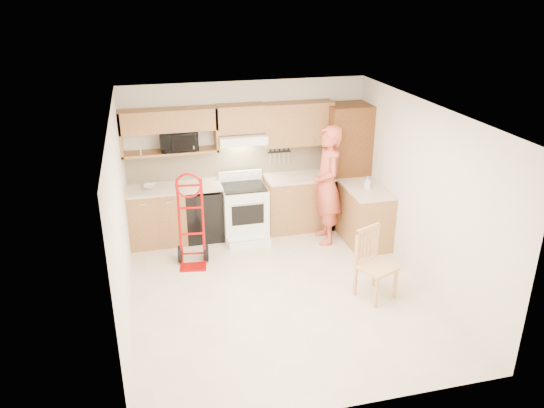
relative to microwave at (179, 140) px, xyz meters
name	(u,v)px	position (x,y,z in m)	size (l,w,h in m)	color
floor	(281,292)	(1.11, -2.08, -1.66)	(4.00, 4.50, 0.02)	beige
ceiling	(282,111)	(1.11, -2.08, 0.86)	(4.00, 4.50, 0.02)	white
wall_back	(247,156)	(1.11, 0.17, -0.40)	(4.00, 0.02, 2.50)	silver
wall_front	(345,303)	(1.11, -4.34, -0.40)	(4.00, 0.02, 2.50)	silver
wall_left	(120,224)	(-0.90, -2.08, -0.40)	(0.02, 4.50, 2.50)	silver
wall_right	(423,194)	(3.12, -2.08, -0.40)	(0.02, 4.50, 2.50)	silver
backsplash	(247,160)	(1.11, 0.15, -0.45)	(3.92, 0.03, 0.55)	beige
lower_cab_left	(157,216)	(-0.44, -0.14, -1.20)	(0.90, 0.60, 0.90)	#AF8245
dishwasher	(204,213)	(0.31, -0.14, -1.22)	(0.60, 0.60, 0.85)	black
lower_cab_right	(299,203)	(1.94, -0.14, -1.20)	(1.14, 0.60, 0.90)	#AF8245
countertop_left	(174,188)	(-0.14, -0.13, -0.73)	(1.50, 0.63, 0.04)	beige
countertop_right	(299,177)	(1.94, -0.13, -0.73)	(1.14, 0.63, 0.04)	beige
cab_return_right	(365,216)	(2.81, -0.94, -1.20)	(0.60, 1.00, 0.90)	#AF8245
countertop_return	(367,189)	(2.81, -0.94, -0.73)	(0.63, 1.00, 0.04)	beige
pantry_tall	(346,166)	(2.76, -0.14, -0.60)	(0.70, 0.60, 2.10)	brown
upper_cab_left	(168,120)	(-0.14, 0.00, 0.33)	(1.50, 0.33, 0.34)	#AF8245
upper_shelf_mw	(171,152)	(-0.14, 0.00, -0.18)	(1.50, 0.33, 0.04)	#AF8245
upper_cab_center	(241,118)	(0.99, 0.00, 0.29)	(0.76, 0.33, 0.44)	#AF8245
upper_cab_right	(298,123)	(1.94, 0.00, 0.15)	(1.14, 0.33, 0.70)	#AF8245
range_hood	(242,138)	(0.99, -0.06, -0.02)	(0.76, 0.46, 0.14)	white
knife_strip	(279,155)	(1.66, 0.12, -0.41)	(0.40, 0.05, 0.29)	black
microwave	(179,140)	(0.00, 0.00, 0.00)	(0.57, 0.39, 0.32)	black
range	(245,208)	(0.97, -0.33, -1.12)	(0.72, 0.95, 1.06)	white
person	(327,185)	(2.22, -0.74, -0.69)	(0.70, 0.46, 1.93)	#C54F3D
hand_truck	(191,225)	(0.03, -1.04, -0.99)	(0.52, 0.47, 1.31)	#A30806
dining_chair	(377,265)	(2.31, -2.51, -1.16)	(0.43, 0.47, 0.97)	#DEB07C
soap_bottle	(367,182)	(2.81, -0.94, -0.61)	(0.09, 0.09, 0.20)	white
bowl	(151,187)	(-0.49, -0.13, -0.68)	(0.22, 0.22, 0.06)	white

